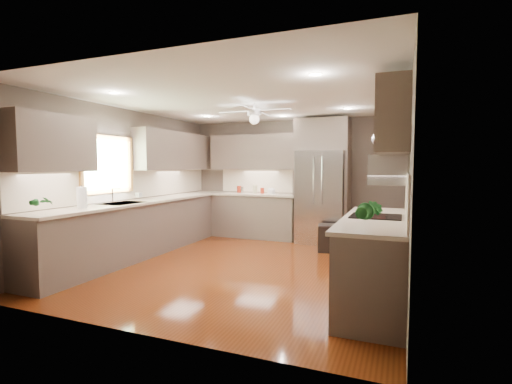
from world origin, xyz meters
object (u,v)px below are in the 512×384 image
Objects in this scene: canister_b at (242,190)px; stool at (330,238)px; canister_d at (262,191)px; potted_plant_left at (42,202)px; paper_towel at (82,198)px; canister_c at (255,189)px; refrigerator at (322,183)px; soap_bottle at (139,195)px; canister_a at (239,189)px; microwave at (388,170)px; bowl at (271,193)px; potted_plant_right at (370,211)px.

canister_b is 0.27× the size of stool.
stool is (1.58, -0.76, -0.76)m from canister_d.
paper_towel is at bearing 88.17° from potted_plant_left.
refrigerator is at bearing -2.86° from canister_c.
canister_c is 2.53m from soap_bottle.
canister_d is (0.54, -0.01, -0.02)m from canister_a.
canister_d is (0.49, -0.04, -0.01)m from canister_b.
refrigerator is 3.03m from microwave.
canister_d is 1.30m from refrigerator.
paper_towel is (-1.54, -3.50, 0.12)m from bowl.
soap_bottle is 4.35m from potted_plant_right.
canister_b is 0.37× the size of potted_plant_right.
canister_b is 0.49m from canister_d.
microwave is at bearing 18.75° from potted_plant_left.
canister_a is 0.07m from canister_b.
refrigerator is at bearing -1.80° from canister_a.
refrigerator is at bearing 37.20° from soap_bottle.
potted_plant_left is at bearing -101.91° from canister_b.
canister_a is 0.27× the size of microwave.
bowl is 0.58× the size of paper_towel.
potted_plant_left is at bearing -131.35° from stool.
canister_a is 0.51× the size of potted_plant_left.
potted_plant_left is (-0.87, -4.14, 0.07)m from canister_b.
microwave is at bearing -62.81° from stool.
canister_b is 4.20m from microwave.
stool is at bearing -21.06° from canister_b.
potted_plant_right is 0.66× the size of microwave.
potted_plant_left is 4.21m from microwave.
paper_towel is at bearing -169.26° from microwave.
bowl is 0.40× the size of stool.
refrigerator is at bearing -2.79° from canister_b.
canister_a is 4.22m from microwave.
microwave is (3.97, 1.35, 0.40)m from potted_plant_left.
paper_towel is at bearing -108.31° from canister_c.
potted_plant_right is (2.50, -3.91, 0.12)m from canister_d.
canister_c is at bearing 2.36° from canister_a.
canister_d is 0.64× the size of bowl.
bowl is (1.56, 4.10, -0.12)m from potted_plant_left.
microwave is (4.08, -0.61, 0.45)m from soap_bottle.
soap_bottle is at bearing -142.80° from refrigerator.
soap_bottle is 1.37m from paper_towel.
canister_a is at bearing -153.69° from canister_b.
refrigerator is 4.34m from paper_towel.
microwave is at bearing 84.68° from potted_plant_right.
paper_towel is (-0.85, -3.54, 0.07)m from canister_b.
bowl is 3.83m from paper_towel.
bowl is 0.35× the size of microwave.
canister_a reaches higher than stool.
potted_plant_right reaches higher than canister_c.
canister_b is at bearing 78.09° from potted_plant_left.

